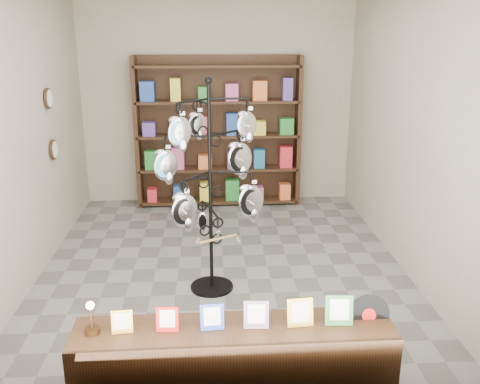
{
  "coord_description": "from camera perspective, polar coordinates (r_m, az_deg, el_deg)",
  "views": [
    {
      "loc": [
        -0.12,
        -5.48,
        2.6
      ],
      "look_at": [
        0.13,
        -1.0,
        1.2
      ],
      "focal_mm": 40.0,
      "sensor_mm": 36.0,
      "label": 1
    }
  ],
  "objects": [
    {
      "name": "front_shelf",
      "position": [
        4.05,
        -0.6,
        -17.63
      ],
      "size": [
        2.29,
        0.5,
        0.81
      ],
      "rotation": [
        0.0,
        0.0,
        0.02
      ],
      "color": "black",
      "rests_on": "ground"
    },
    {
      "name": "back_shelving",
      "position": [
        7.94,
        -2.33,
        5.92
      ],
      "size": [
        2.42,
        0.36,
        2.2
      ],
      "color": "black",
      "rests_on": "ground"
    },
    {
      "name": "wall_clocks",
      "position": [
        6.64,
        -19.51,
        6.82
      ],
      "size": [
        0.03,
        0.24,
        0.84
      ],
      "color": "black",
      "rests_on": "ground"
    },
    {
      "name": "room_envelope",
      "position": [
        5.53,
        -1.99,
        9.54
      ],
      "size": [
        5.0,
        5.0,
        5.0
      ],
      "color": "#A9A088",
      "rests_on": "ground"
    },
    {
      "name": "display_tree",
      "position": [
        5.18,
        -3.22,
        2.13
      ],
      "size": [
        1.18,
        1.18,
        2.16
      ],
      "rotation": [
        0.0,
        0.0,
        0.4
      ],
      "color": "black",
      "rests_on": "ground"
    },
    {
      "name": "ground",
      "position": [
        6.07,
        -1.81,
        -8.03
      ],
      "size": [
        5.0,
        5.0,
        0.0
      ],
      "primitive_type": "plane",
      "color": "slate",
      "rests_on": "ground"
    }
  ]
}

